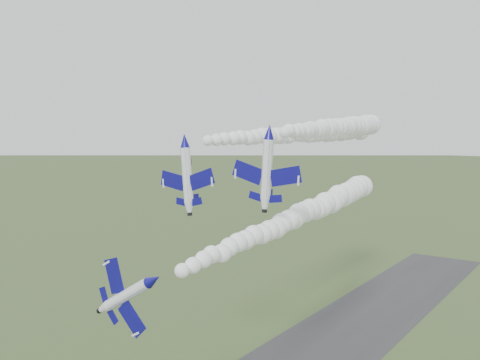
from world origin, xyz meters
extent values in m
cylinder|color=white|center=(8.37, -1.09, 30.66)|extent=(2.11, 7.53, 1.82)
cone|color=navy|center=(8.55, -5.79, 30.66)|extent=(1.90, 2.02, 1.82)
cone|color=white|center=(8.20, 3.44, 30.66)|extent=(1.88, 1.67, 1.82)
cylinder|color=black|center=(8.17, 4.33, 30.66)|extent=(0.94, 0.57, 0.92)
ellipsoid|color=black|center=(8.87, -2.99, 30.91)|extent=(1.31, 2.60, 1.22)
cube|color=navy|center=(6.88, -0.43, 32.89)|extent=(2.25, 2.21, 3.59)
cube|color=navy|center=(9.58, -0.33, 28.29)|extent=(2.25, 2.21, 3.59)
cube|color=navy|center=(7.51, 2.61, 31.88)|extent=(1.01, 1.01, 1.58)
cube|color=navy|center=(8.95, 2.67, 29.43)|extent=(1.01, 1.01, 1.58)
cube|color=navy|center=(9.23, 2.47, 31.24)|extent=(1.79, 1.49, 1.08)
cylinder|color=white|center=(-6.11, 20.90, 45.50)|extent=(1.66, 8.52, 1.64)
cone|color=navy|center=(-6.13, 15.53, 45.50)|extent=(1.64, 2.24, 1.64)
cone|color=white|center=(-6.10, 26.08, 45.50)|extent=(1.64, 1.83, 1.64)
cylinder|color=black|center=(-6.10, 27.09, 45.50)|extent=(0.83, 0.61, 0.83)
ellipsoid|color=black|center=(-6.17, 18.71, 46.06)|extent=(1.10, 2.92, 1.09)
cube|color=navy|center=(-9.13, 21.72, 45.10)|extent=(4.67, 2.45, 0.51)
cube|color=navy|center=(-3.07, 21.71, 45.59)|extent=(4.67, 2.45, 0.51)
cube|color=navy|center=(-7.72, 25.17, 45.37)|extent=(2.03, 1.12, 0.26)
cube|color=navy|center=(-4.48, 25.16, 45.62)|extent=(2.03, 1.12, 0.26)
cube|color=navy|center=(-6.21, 24.92, 46.81)|extent=(0.30, 1.62, 2.23)
cylinder|color=white|center=(8.42, 22.71, 46.91)|extent=(2.73, 8.61, 1.60)
cone|color=navy|center=(9.15, 17.42, 46.91)|extent=(1.89, 2.41, 1.60)
cone|color=white|center=(7.73, 27.81, 46.91)|extent=(1.83, 2.01, 1.60)
cylinder|color=black|center=(7.59, 28.81, 46.91)|extent=(0.89, 0.71, 0.81)
ellipsoid|color=black|center=(8.75, 20.56, 47.47)|extent=(1.45, 3.02, 1.07)
cube|color=navy|center=(5.31, 23.10, 46.94)|extent=(4.92, 3.02, 0.42)
cube|color=navy|center=(11.30, 23.92, 46.57)|extent=(4.92, 3.02, 0.42)
cube|color=navy|center=(6.26, 26.69, 47.01)|extent=(2.15, 1.37, 0.22)
cube|color=navy|center=(9.45, 27.13, 46.81)|extent=(2.15, 1.37, 0.22)
cube|color=navy|center=(7.96, 26.68, 48.22)|extent=(0.47, 1.63, 2.22)
camera|label=1|loc=(49.46, -42.77, 47.16)|focal=40.00mm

